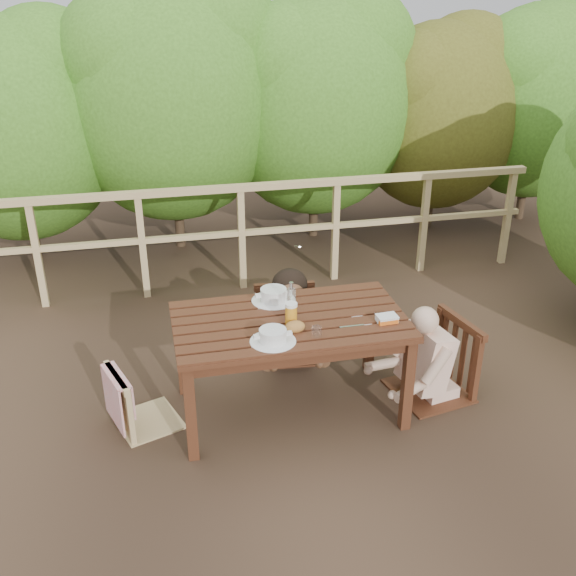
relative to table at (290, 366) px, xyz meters
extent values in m
plane|color=#432F20|center=(0.00, 0.00, -0.35)|extent=(60.00, 60.00, 0.00)
cube|color=#3C1F11|center=(0.00, 0.00, 0.00)|extent=(1.50, 0.84, 0.69)
cube|color=tan|center=(-0.95, 0.06, 0.06)|extent=(0.52, 0.52, 0.82)
cube|color=#3C1F11|center=(0.15, 0.73, 0.14)|extent=(0.52, 0.52, 0.96)
cube|color=#3C1F11|center=(1.02, -0.02, 0.17)|extent=(0.60, 0.60, 1.03)
cube|color=tan|center=(0.00, 2.00, 0.16)|extent=(5.60, 0.10, 1.01)
cylinder|color=white|center=(-0.16, -0.26, 0.39)|extent=(0.28, 0.28, 0.09)
cylinder|color=white|center=(-0.05, 0.28, 0.40)|extent=(0.30, 0.30, 0.10)
ellipsoid|color=olive|center=(0.00, -0.15, 0.38)|extent=(0.13, 0.10, 0.07)
cylinder|color=#C88F15|center=(0.00, -0.06, 0.42)|extent=(0.08, 0.08, 0.15)
cylinder|color=white|center=(0.03, 0.08, 0.46)|extent=(0.06, 0.06, 0.23)
cylinder|color=silver|center=(0.11, -0.26, 0.38)|extent=(0.06, 0.06, 0.07)
cube|color=white|center=(0.60, -0.18, 0.37)|extent=(0.14, 0.10, 0.06)
camera|label=1|loc=(-0.83, -3.65, 2.37)|focal=41.22mm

